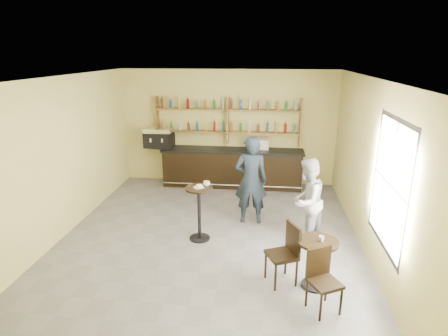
# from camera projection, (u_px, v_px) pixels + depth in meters

# --- Properties ---
(floor) EXTENTS (7.00, 7.00, 0.00)m
(floor) POSITION_uv_depth(u_px,v_px,m) (210.00, 237.00, 7.69)
(floor) COLOR slate
(floor) RESTS_ON ground
(ceiling) EXTENTS (7.00, 7.00, 0.00)m
(ceiling) POSITION_uv_depth(u_px,v_px,m) (208.00, 78.00, 6.74)
(ceiling) COLOR white
(ceiling) RESTS_ON wall_back
(wall_back) EXTENTS (7.00, 0.00, 7.00)m
(wall_back) POSITION_uv_depth(u_px,v_px,m) (228.00, 128.00, 10.53)
(wall_back) COLOR #D1C776
(wall_back) RESTS_ON floor
(wall_front) EXTENTS (7.00, 0.00, 7.00)m
(wall_front) POSITION_uv_depth(u_px,v_px,m) (158.00, 257.00, 3.90)
(wall_front) COLOR #D1C776
(wall_front) RESTS_ON floor
(wall_left) EXTENTS (0.00, 7.00, 7.00)m
(wall_left) POSITION_uv_depth(u_px,v_px,m) (62.00, 158.00, 7.54)
(wall_left) COLOR #D1C776
(wall_left) RESTS_ON floor
(wall_right) EXTENTS (0.00, 7.00, 7.00)m
(wall_right) POSITION_uv_depth(u_px,v_px,m) (370.00, 168.00, 6.89)
(wall_right) COLOR #D1C776
(wall_right) RESTS_ON floor
(window_pane) EXTENTS (0.00, 2.00, 2.00)m
(window_pane) POSITION_uv_depth(u_px,v_px,m) (390.00, 185.00, 5.72)
(window_pane) COLOR white
(window_pane) RESTS_ON wall_right
(window_frame) EXTENTS (0.04, 1.70, 2.10)m
(window_frame) POSITION_uv_depth(u_px,v_px,m) (390.00, 185.00, 5.72)
(window_frame) COLOR black
(window_frame) RESTS_ON wall_right
(shelf_unit) EXTENTS (4.00, 0.26, 1.40)m
(shelf_unit) POSITION_uv_depth(u_px,v_px,m) (227.00, 121.00, 10.35)
(shelf_unit) COLOR brown
(shelf_unit) RESTS_ON wall_back
(liquor_bottles) EXTENTS (3.68, 0.10, 1.00)m
(liquor_bottles) POSITION_uv_depth(u_px,v_px,m) (227.00, 115.00, 10.30)
(liquor_bottles) COLOR #8C5919
(liquor_bottles) RESTS_ON shelf_unit
(bar_counter) EXTENTS (3.92, 0.76, 1.06)m
(bar_counter) POSITION_uv_depth(u_px,v_px,m) (232.00, 168.00, 10.50)
(bar_counter) COLOR black
(bar_counter) RESTS_ON floor
(espresso_machine) EXTENTS (0.83, 0.60, 0.55)m
(espresso_machine) POSITION_uv_depth(u_px,v_px,m) (159.00, 138.00, 10.49)
(espresso_machine) COLOR black
(espresso_machine) RESTS_ON bar_counter
(pastry_case) EXTENTS (0.59, 0.51, 0.32)m
(pastry_case) POSITION_uv_depth(u_px,v_px,m) (259.00, 144.00, 10.22)
(pastry_case) COLOR silver
(pastry_case) RESTS_ON bar_counter
(pedestal_table) EXTENTS (0.72, 0.72, 1.11)m
(pedestal_table) POSITION_uv_depth(u_px,v_px,m) (199.00, 214.00, 7.46)
(pedestal_table) COLOR black
(pedestal_table) RESTS_ON floor
(napkin) EXTENTS (0.24, 0.24, 0.00)m
(napkin) POSITION_uv_depth(u_px,v_px,m) (199.00, 187.00, 7.29)
(napkin) COLOR white
(napkin) RESTS_ON pedestal_table
(donut) EXTENTS (0.14, 0.14, 0.05)m
(donut) POSITION_uv_depth(u_px,v_px,m) (199.00, 186.00, 7.27)
(donut) COLOR gold
(donut) RESTS_ON napkin
(cup_pedestal) EXTENTS (0.16, 0.16, 0.10)m
(cup_pedestal) POSITION_uv_depth(u_px,v_px,m) (207.00, 184.00, 7.36)
(cup_pedestal) COLOR white
(cup_pedestal) RESTS_ON pedestal_table
(man_main) EXTENTS (0.74, 0.51, 1.96)m
(man_main) POSITION_uv_depth(u_px,v_px,m) (251.00, 180.00, 8.11)
(man_main) COLOR black
(man_main) RESTS_ON floor
(cafe_table) EXTENTS (0.71, 0.71, 0.82)m
(cafe_table) POSITION_uv_depth(u_px,v_px,m) (316.00, 264.00, 5.97)
(cafe_table) COLOR black
(cafe_table) RESTS_ON floor
(cup_cafe) EXTENTS (0.12, 0.12, 0.08)m
(cup_cafe) POSITION_uv_depth(u_px,v_px,m) (321.00, 239.00, 5.83)
(cup_cafe) COLOR white
(cup_cafe) RESTS_ON cafe_table
(chair_west) EXTENTS (0.58, 0.58, 1.02)m
(chair_west) POSITION_uv_depth(u_px,v_px,m) (282.00, 255.00, 6.05)
(chair_west) COLOR black
(chair_west) RESTS_ON floor
(chair_south) EXTENTS (0.55, 0.55, 0.95)m
(chair_south) POSITION_uv_depth(u_px,v_px,m) (325.00, 282.00, 5.38)
(chair_south) COLOR black
(chair_south) RESTS_ON floor
(patron_second) EXTENTS (0.98, 1.05, 1.71)m
(patron_second) POSITION_uv_depth(u_px,v_px,m) (307.00, 201.00, 7.32)
(patron_second) COLOR #A6A7AC
(patron_second) RESTS_ON floor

